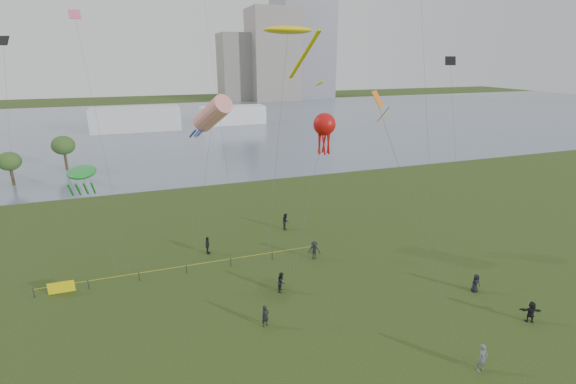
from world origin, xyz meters
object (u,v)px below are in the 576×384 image
object	(u,v)px
kite_stingray	(288,31)
fence	(113,279)
kite_flyer	(482,358)
kite_octopus	(324,125)

from	to	relation	value
kite_stingray	fence	bearing A→B (deg)	-156.94
kite_flyer	kite_octopus	world-z (taller)	kite_octopus
fence	kite_octopus	size ratio (longest dim) A/B	1.80
kite_flyer	fence	bearing A→B (deg)	132.37
kite_flyer	kite_stingray	world-z (taller)	kite_stingray
fence	kite_octopus	distance (m)	23.41
kite_stingray	kite_octopus	distance (m)	9.65
fence	kite_octopus	xyz separation A→B (m)	(20.19, 2.21, 11.65)
kite_stingray	kite_octopus	bearing A→B (deg)	-53.30
fence	kite_flyer	world-z (taller)	kite_flyer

